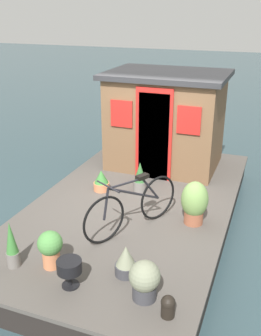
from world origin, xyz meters
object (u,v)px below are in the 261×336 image
(houseboat_cabin, at_px, (166,120))
(potted_plant_fern, at_px, (12,245))
(potted_plant_geranium, at_px, (140,178))
(potted_plant_lavender, at_px, (50,247))
(potted_plant_thyme, at_px, (126,261))
(potted_plant_rosemary, at_px, (145,280))
(potted_plant_ivy, at_px, (101,181))
(bicycle, at_px, (133,206))
(charcoal_grill, at_px, (69,268))
(mooring_bollard, at_px, (168,306))
(potted_plant_succulent, at_px, (194,202))

(houseboat_cabin, xyz_separation_m, potted_plant_fern, (-4.17, 0.84, -0.68))
(potted_plant_geranium, xyz_separation_m, potted_plant_fern, (-2.69, 0.80, 0.04))
(potted_plant_lavender, xyz_separation_m, potted_plant_thyme, (0.19, -0.97, -0.09))
(potted_plant_rosemary, bearing_deg, potted_plant_ivy, 34.34)
(bicycle, xyz_separation_m, potted_plant_rosemary, (-1.38, -0.67, -0.14))
(potted_plant_rosemary, distance_m, potted_plant_thyme, 0.50)
(potted_plant_ivy, bearing_deg, houseboat_cabin, -23.40)
(potted_plant_thyme, bearing_deg, houseboat_cabin, 9.03)
(charcoal_grill, bearing_deg, potted_plant_lavender, 58.31)
(bicycle, relative_size, potted_plant_rosemary, 3.21)
(houseboat_cabin, relative_size, potted_plant_fern, 3.65)
(bicycle, bearing_deg, potted_plant_ivy, 43.17)
(potted_plant_lavender, xyz_separation_m, potted_plant_ivy, (2.33, 0.36, -0.11))
(houseboat_cabin, relative_size, bicycle, 1.50)
(potted_plant_rosemary, bearing_deg, potted_plant_geranium, 20.65)
(charcoal_grill, height_order, mooring_bollard, charcoal_grill)
(potted_plant_fern, distance_m, potted_plant_thyme, 1.49)
(houseboat_cabin, relative_size, potted_plant_succulent, 3.40)
(bicycle, height_order, potted_plant_geranium, bicycle)
(charcoal_grill, distance_m, mooring_bollard, 1.26)
(bicycle, height_order, potted_plant_rosemary, bicycle)
(potted_plant_succulent, distance_m, potted_plant_thyme, 1.67)
(potted_plant_ivy, bearing_deg, potted_plant_geranium, -74.31)
(potted_plant_thyme, bearing_deg, potted_plant_succulent, -18.39)
(houseboat_cabin, height_order, potted_plant_ivy, houseboat_cabin)
(potted_plant_rosemary, xyz_separation_m, mooring_bollard, (-0.18, -0.33, -0.12))
(potted_plant_ivy, bearing_deg, mooring_bollard, -142.67)
(potted_plant_rosemary, relative_size, charcoal_grill, 1.36)
(potted_plant_thyme, bearing_deg, potted_plant_ivy, 31.81)
(potted_plant_ivy, relative_size, potted_plant_thyme, 0.95)
(potted_plant_lavender, distance_m, potted_plant_fern, 0.50)
(potted_plant_succulent, height_order, charcoal_grill, potted_plant_succulent)
(potted_plant_geranium, bearing_deg, potted_plant_thyme, -164.61)
(potted_plant_thyme, bearing_deg, potted_plant_rosemary, -132.61)
(potted_plant_lavender, height_order, potted_plant_thyme, potted_plant_lavender)
(potted_plant_geranium, xyz_separation_m, charcoal_grill, (-2.78, -0.09, -0.01))
(potted_plant_lavender, height_order, mooring_bollard, potted_plant_lavender)
(houseboat_cabin, distance_m, potted_plant_ivy, 1.99)
(bicycle, xyz_separation_m, potted_plant_geranium, (1.28, 0.34, -0.13))
(potted_plant_geranium, relative_size, potted_plant_succulent, 0.82)
(potted_plant_geranium, xyz_separation_m, potted_plant_thyme, (-2.33, -0.64, -0.08))
(potted_plant_succulent, distance_m, mooring_bollard, 2.11)
(potted_plant_thyme, bearing_deg, potted_plant_fern, 103.89)
(potted_plant_lavender, xyz_separation_m, potted_plant_fern, (-0.17, 0.47, 0.02))
(potted_plant_ivy, distance_m, charcoal_grill, 2.71)
(potted_plant_thyme, height_order, charcoal_grill, potted_plant_thyme)
(potted_plant_lavender, bearing_deg, potted_plant_rosemary, -96.16)
(houseboat_cabin, relative_size, charcoal_grill, 6.56)
(houseboat_cabin, xyz_separation_m, potted_plant_thyme, (-3.81, -0.61, -0.79))
(potted_plant_fern, distance_m, charcoal_grill, 0.90)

